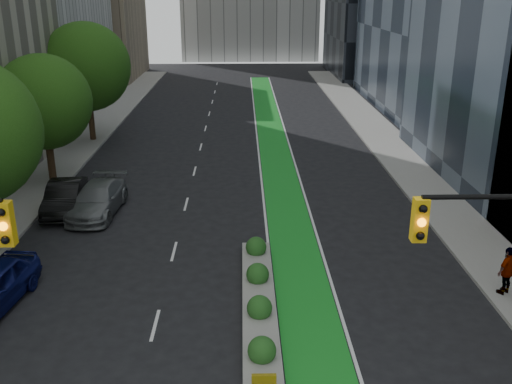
{
  "coord_description": "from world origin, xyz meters",
  "views": [
    {
      "loc": [
        0.66,
        -11.47,
        11.26
      ],
      "look_at": [
        1.21,
        11.53,
        3.0
      ],
      "focal_mm": 40.0,
      "sensor_mm": 36.0,
      "label": 1
    }
  ],
  "objects_px": {
    "parked_car_left_mid": "(65,197)",
    "pedestrian_far": "(507,271)",
    "median_planter": "(259,300)",
    "parked_car_left_far": "(98,199)"
  },
  "relations": [
    {
      "from": "parked_car_left_mid",
      "to": "parked_car_left_far",
      "type": "bearing_deg",
      "value": -16.09
    },
    {
      "from": "parked_car_left_mid",
      "to": "pedestrian_far",
      "type": "xyz_separation_m",
      "value": [
        19.51,
        -9.42,
        0.32
      ]
    },
    {
      "from": "pedestrian_far",
      "to": "median_planter",
      "type": "bearing_deg",
      "value": -28.96
    },
    {
      "from": "parked_car_left_mid",
      "to": "pedestrian_far",
      "type": "height_order",
      "value": "pedestrian_far"
    },
    {
      "from": "parked_car_left_mid",
      "to": "parked_car_left_far",
      "type": "relative_size",
      "value": 0.89
    },
    {
      "from": "parked_car_left_mid",
      "to": "pedestrian_far",
      "type": "relative_size",
      "value": 2.51
    },
    {
      "from": "median_planter",
      "to": "pedestrian_far",
      "type": "relative_size",
      "value": 5.31
    },
    {
      "from": "median_planter",
      "to": "pedestrian_far",
      "type": "distance_m",
      "value": 9.55
    },
    {
      "from": "parked_car_left_far",
      "to": "pedestrian_far",
      "type": "relative_size",
      "value": 2.81
    },
    {
      "from": "parked_car_left_mid",
      "to": "pedestrian_far",
      "type": "distance_m",
      "value": 21.67
    }
  ]
}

